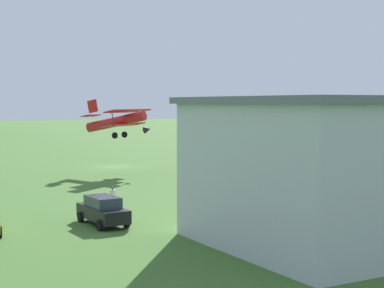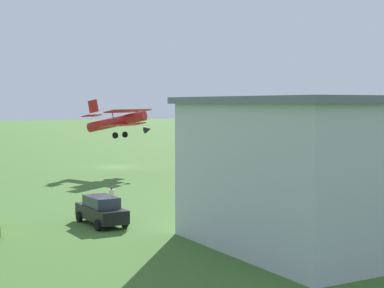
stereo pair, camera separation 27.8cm
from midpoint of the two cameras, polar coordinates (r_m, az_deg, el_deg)
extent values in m
plane|color=#3D6628|center=(71.48, -6.92, -2.09)|extent=(400.00, 400.00, 0.00)
cube|color=#384251|center=(42.51, 15.22, -2.17)|extent=(9.59, 0.61, 5.93)
cylinder|color=#B21E1E|center=(64.57, -6.82, 2.04)|extent=(5.09, 6.03, 2.32)
cone|color=black|center=(62.72, -3.94, 1.34)|extent=(1.07, 1.08, 0.83)
cube|color=#B21E1E|center=(64.18, -6.23, 1.76)|extent=(6.62, 5.64, 0.36)
cube|color=#B21E1E|center=(63.78, -5.70, 3.04)|extent=(6.62, 5.64, 0.36)
cube|color=#B21E1E|center=(66.11, -8.93, 3.44)|extent=(0.91, 1.10, 1.49)
cube|color=#B21E1E|center=(66.23, -9.07, 2.59)|extent=(2.59, 2.32, 0.25)
cylinder|color=black|center=(63.60, -6.93, 0.79)|extent=(0.51, 0.59, 0.64)
cylinder|color=black|center=(65.21, -6.05, 0.87)|extent=(0.51, 0.59, 0.64)
cylinder|color=#332D28|center=(61.94, -7.10, 2.35)|extent=(0.30, 0.35, 1.52)
cylinder|color=#332D28|center=(66.03, -4.89, 2.45)|extent=(0.30, 0.35, 1.52)
cube|color=black|center=(37.67, -8.10, -6.29)|extent=(2.00, 4.59, 0.78)
cube|color=#2D3842|center=(37.55, -8.11, -5.24)|extent=(1.65, 2.61, 0.62)
cylinder|color=black|center=(36.69, -5.97, -7.16)|extent=(0.27, 0.65, 0.64)
cylinder|color=black|center=(36.04, -8.38, -7.37)|extent=(0.27, 0.65, 0.64)
cylinder|color=black|center=(39.43, -7.83, -6.41)|extent=(0.27, 0.65, 0.64)
cylinder|color=black|center=(38.83, -10.10, -6.59)|extent=(0.27, 0.65, 0.64)
cylinder|color=#72338C|center=(43.19, -7.19, -5.42)|extent=(0.32, 0.32, 0.78)
cylinder|color=beige|center=(43.09, -7.19, -4.54)|extent=(0.39, 0.39, 0.55)
sphere|color=brown|center=(43.04, -7.20, -4.04)|extent=(0.21, 0.21, 0.21)
camera|label=1|loc=(0.14, -89.85, 0.01)|focal=58.14mm
camera|label=2|loc=(0.14, 90.15, -0.01)|focal=58.14mm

